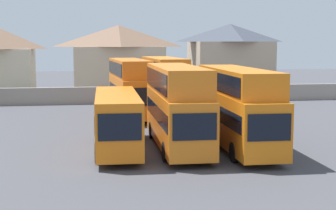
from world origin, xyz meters
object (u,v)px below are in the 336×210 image
(house_terrace_left, at_px, (1,62))
(bus_5, at_px, (164,84))
(bus_2, at_px, (177,102))
(bus_1, at_px, (117,118))
(bus_4, at_px, (130,85))
(house_terrace_centre, at_px, (119,60))
(bus_3, at_px, (237,103))
(house_terrace_right, at_px, (230,58))

(house_terrace_left, bearing_deg, bus_5, -49.44)
(bus_2, distance_m, house_terrace_left, 36.38)
(bus_1, relative_size, bus_5, 1.00)
(bus_4, relative_size, house_terrace_centre, 0.95)
(bus_2, height_order, house_terrace_left, house_terrace_left)
(bus_3, height_order, house_terrace_centre, house_terrace_centre)
(house_terrace_centre, bearing_deg, bus_5, -81.36)
(bus_1, height_order, house_terrace_right, house_terrace_right)
(bus_5, relative_size, house_terrace_centre, 0.94)
(bus_1, relative_size, house_terrace_left, 1.29)
(house_terrace_centre, height_order, house_terrace_right, house_terrace_right)
(bus_2, relative_size, house_terrace_centre, 1.00)
(bus_2, bearing_deg, bus_1, -87.94)
(bus_4, bearing_deg, house_terrace_left, -147.71)
(bus_1, bearing_deg, house_terrace_left, -158.65)
(bus_3, xyz_separation_m, house_terrace_centre, (-5.08, 32.25, 1.62))
(bus_4, bearing_deg, bus_5, 82.38)
(bus_5, bearing_deg, house_terrace_left, -141.57)
(bus_1, height_order, bus_5, bus_5)
(bus_5, relative_size, house_terrace_right, 1.05)
(bus_5, bearing_deg, bus_3, 7.25)
(bus_4, xyz_separation_m, house_terrace_centre, (0.23, 18.00, 1.55))
(bus_2, distance_m, house_terrace_right, 35.11)
(house_terrace_left, distance_m, house_terrace_right, 28.08)
(bus_1, xyz_separation_m, house_terrace_left, (-11.71, 33.01, 2.19))
(house_terrace_centre, distance_m, house_terrace_right, 14.21)
(house_terrace_centre, bearing_deg, house_terrace_left, 174.91)
(bus_3, bearing_deg, house_terrace_centre, -169.80)
(bus_4, distance_m, house_terrace_left, 23.64)
(bus_2, height_order, bus_5, bus_5)
(bus_3, distance_m, bus_5, 14.21)
(bus_5, xyz_separation_m, house_terrace_right, (11.41, 19.21, 1.60))
(bus_2, height_order, bus_3, bus_2)
(bus_4, distance_m, house_terrace_centre, 18.07)
(bus_5, relative_size, house_terrace_left, 1.29)
(bus_4, height_order, house_terrace_centre, house_terrace_centre)
(bus_2, height_order, bus_4, bus_2)
(house_terrace_centre, bearing_deg, bus_4, -90.72)
(bus_1, relative_size, house_terrace_centre, 0.93)
(bus_3, relative_size, house_terrace_right, 1.17)
(house_terrace_left, height_order, house_terrace_right, house_terrace_right)
(bus_5, bearing_deg, bus_4, -96.63)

